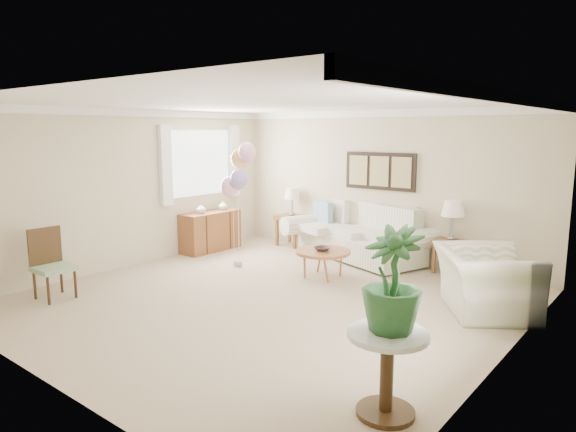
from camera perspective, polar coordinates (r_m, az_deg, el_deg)
The scene contains 18 objects.
ground_plane at distance 7.00m, azimuth -2.10°, elevation -9.28°, with size 6.00×6.00×0.00m, color tan.
room_shell at distance 6.80m, azimuth -2.37°, elevation 4.20°, with size 6.04×6.04×2.60m.
wall_art_triptych at distance 9.11m, azimuth 10.16°, elevation 4.92°, with size 1.35×0.06×0.65m.
sofa at distance 9.23m, azimuth 8.03°, elevation -2.26°, with size 2.95×1.72×0.98m.
end_table_left at distance 10.10m, azimuth 0.47°, elevation -0.46°, with size 0.55×0.50×0.61m.
end_table_right at distance 8.56m, azimuth 17.66°, elevation -3.12°, with size 0.49×0.45×0.54m.
lamp_left at distance 10.02m, azimuth 0.47°, elevation 2.41°, with size 0.30×0.30×0.54m.
lamp_right at distance 8.46m, azimuth 17.86°, elevation 0.70°, with size 0.36×0.36×0.64m.
coffee_table at distance 7.93m, azimuth 3.90°, elevation -4.07°, with size 0.85×0.85×0.43m.
decor_bowl at distance 7.89m, azimuth 3.84°, elevation -3.66°, with size 0.24×0.24×0.06m, color #2B2320.
armchair at distance 6.88m, azimuth 21.01°, elevation -6.80°, with size 1.22×1.07×0.79m, color white.
side_table at distance 4.24m, azimuth 10.98°, elevation -14.69°, with size 0.65×0.65×0.70m.
potted_plant at distance 4.07m, azimuth 11.51°, elevation -6.91°, with size 0.47×0.47×0.84m, color #214A28.
accent_chair at distance 7.65m, azimuth -24.85°, elevation -4.67°, with size 0.47×0.47×0.95m.
credenza at distance 9.81m, azimuth -8.61°, elevation -1.67°, with size 0.46×1.20×0.74m.
vase_white at distance 9.56m, azimuth -9.66°, elevation 0.82°, with size 0.18×0.18×0.18m, color silver.
vase_sage at distance 9.94m, azimuth -7.24°, elevation 1.19°, with size 0.17×0.17×0.18m, color beige.
balloon_cluster at distance 8.42m, azimuth -5.50°, elevation 5.11°, with size 0.53×0.49×2.07m.
Camera 1 is at (4.34, -5.01, 2.25)m, focal length 32.00 mm.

